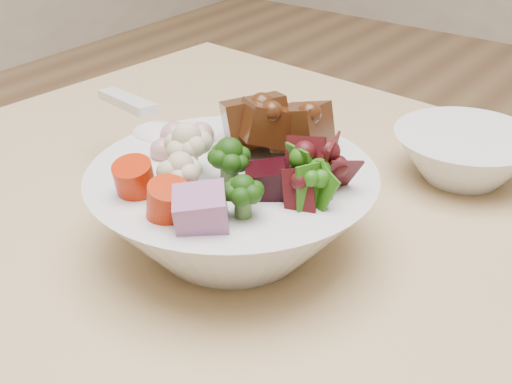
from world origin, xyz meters
TOP-DOWN VIEW (x-y plane):
  - food_bowl at (-0.12, -0.09)m, footprint 0.25×0.25m
  - soup_spoon at (-0.24, -0.06)m, footprint 0.17×0.09m
  - side_bowl at (-0.01, 0.15)m, footprint 0.15×0.15m

SIDE VIEW (x-z plane):
  - side_bowl at x=-0.01m, z-range 0.71..0.76m
  - food_bowl at x=-0.12m, z-range 0.69..0.82m
  - soup_spoon at x=-0.24m, z-range 0.77..0.80m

